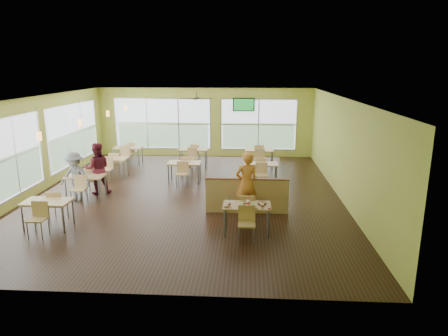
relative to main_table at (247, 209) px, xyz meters
The scene contains 20 objects.
room 3.73m from the main_table, 123.69° to the left, with size 12.00×12.04×3.20m.
window_bays 7.70m from the main_table, 127.41° to the left, with size 9.24×10.24×2.38m.
main_table is the anchor object (origin of this frame).
half_wall_divider 1.45m from the main_table, 90.00° to the left, with size 2.40×0.14×1.04m.
dining_tables 5.61m from the main_table, 122.91° to the left, with size 6.92×8.72×0.87m.
pendant_lights 6.62m from the main_table, 144.75° to the left, with size 0.11×7.31×0.86m.
ceiling_fan 6.73m from the main_table, 108.43° to the left, with size 1.25×1.25×0.29m.
tv_backwall 9.08m from the main_table, 91.29° to the left, with size 1.00×0.07×0.60m.
man_plaid 1.36m from the main_table, 90.77° to the left, with size 0.67×0.44×1.84m, color #CC4516.
patron_maroon 5.81m from the main_table, 148.89° to the left, with size 0.84×0.65×1.72m, color maroon.
patron_grey 5.84m from the main_table, 157.63° to the left, with size 1.02×0.58×1.57m, color slate.
cup_blue 0.50m from the main_table, 161.90° to the right, with size 0.09×0.09×0.32m.
cup_yellow 0.29m from the main_table, 125.81° to the right, with size 0.09×0.09×0.31m.
cup_red_near 0.20m from the main_table, 59.62° to the right, with size 0.10×0.10×0.37m.
cup_red_far 0.48m from the main_table, 32.10° to the right, with size 0.09×0.09×0.32m.
food_basket 0.41m from the main_table, ahead, with size 0.25×0.25×0.06m.
ketchup_cup 0.63m from the main_table, 27.64° to the right, with size 0.07×0.07×0.03m, color #AE2F14.
wrapper_left 0.57m from the main_table, 157.25° to the right, with size 0.15×0.14×0.04m, color #A2804E.
wrapper_mid 0.19m from the main_table, 129.97° to the left, with size 0.21×0.19×0.05m, color #A2804E.
wrapper_right 0.39m from the main_table, 54.89° to the right, with size 0.13×0.11×0.03m, color #A2804E.
Camera 1 is at (1.99, -12.55, 4.13)m, focal length 32.00 mm.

